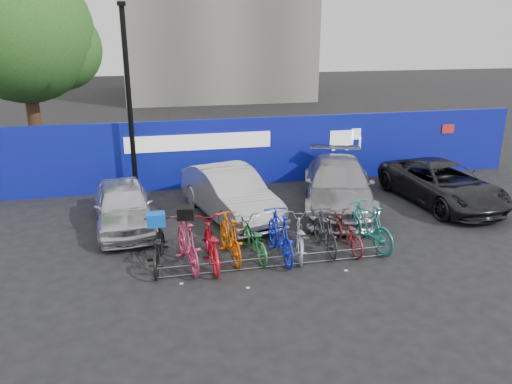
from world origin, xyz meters
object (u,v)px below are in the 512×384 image
object	(u,v)px
bike_rack	(274,262)
car_1	(230,193)
car_2	(338,185)
bike_9	(368,225)
car_3	(442,184)
lamppost	(129,98)
bike_8	(346,232)
bike_0	(158,246)
tree	(29,36)
bike_3	(230,237)
bike_6	(299,236)
bike_4	(253,239)
bike_2	(211,244)
car_0	(123,206)
bike_5	(280,235)
bike_7	(325,231)
bike_1	(187,243)

from	to	relation	value
bike_rack	car_1	bearing A→B (deg)	97.24
car_2	bike_9	distance (m)	2.96
car_3	car_2	bearing A→B (deg)	169.27
lamppost	bike_8	xyz separation A→B (m)	(5.25, -5.36, -2.81)
bike_0	tree	bearing A→B (deg)	-60.86
bike_rack	bike_3	bearing A→B (deg)	141.83
bike_0	bike_6	world-z (taller)	bike_0
bike_rack	car_2	distance (m)	4.68
car_2	bike_3	size ratio (longest dim) A/B	2.71
bike_4	bike_6	distance (m)	1.15
bike_2	bike_4	world-z (taller)	bike_2
bike_3	car_1	bearing A→B (deg)	-105.18
car_1	bike_4	bearing A→B (deg)	-103.14
bike_2	bike_8	xyz separation A→B (m)	(3.47, 0.12, -0.08)
bike_6	car_1	bearing A→B (deg)	-53.54
bike_8	car_3	bearing A→B (deg)	-152.92
tree	bike_8	size ratio (longest dim) A/B	4.46
car_0	bike_5	world-z (taller)	car_0
lamppost	bike_7	world-z (taller)	lamppost
bike_1	bike_8	bearing A→B (deg)	172.68
bike_0	bike_2	world-z (taller)	bike_2
bike_0	bike_8	size ratio (longest dim) A/B	1.13
bike_2	bike_3	distance (m)	0.54
bike_9	bike_2	bearing A→B (deg)	-12.59
bike_5	bike_3	bearing A→B (deg)	-12.33
car_3	bike_2	world-z (taller)	car_3
lamppost	bike_2	xyz separation A→B (m)	(1.78, -5.48, -2.74)
car_1	bike_1	world-z (taller)	car_1
tree	bike_6	world-z (taller)	tree
car_0	car_1	bearing A→B (deg)	-1.42
bike_0	bike_3	xyz separation A→B (m)	(1.73, 0.05, 0.05)
bike_3	bike_9	xyz separation A→B (m)	(3.54, -0.09, 0.03)
bike_6	bike_3	bearing A→B (deg)	9.01
car_3	bike_0	xyz separation A→B (m)	(-9.02, -2.58, -0.13)
car_1	bike_2	world-z (taller)	car_1
bike_4	bike_8	distance (m)	2.41
bike_4	bike_9	bearing A→B (deg)	170.49
bike_rack	bike_5	bearing A→B (deg)	62.31
lamppost	bike_9	xyz separation A→B (m)	(5.81, -5.36, -2.67)
bike_0	bike_6	size ratio (longest dim) A/B	1.07
car_0	bike_9	size ratio (longest dim) A/B	1.93
car_3	bike_9	xyz separation A→B (m)	(-3.75, -2.62, -0.06)
car_2	bike_6	world-z (taller)	car_2
bike_3	bike_9	world-z (taller)	bike_9
bike_3	bike_6	size ratio (longest dim) A/B	1.01
bike_0	bike_4	size ratio (longest dim) A/B	1.10
car_1	car_3	bearing A→B (deg)	-17.28
bike_9	bike_5	bearing A→B (deg)	-11.22
car_0	bike_5	distance (m)	4.71
bike_1	bike_9	distance (m)	4.59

